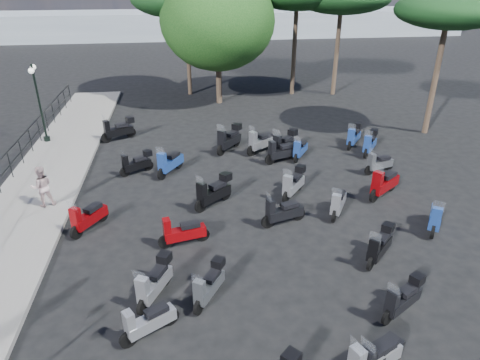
{
  "coord_description": "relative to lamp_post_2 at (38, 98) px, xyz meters",
  "views": [
    {
      "loc": [
        -0.9,
        -11.72,
        7.65
      ],
      "look_at": [
        0.91,
        1.22,
        1.2
      ],
      "focal_mm": 32.0,
      "sensor_mm": 36.0,
      "label": 1
    }
  ],
  "objects": [
    {
      "name": "ground",
      "position": [
        7.5,
        -8.91,
        -2.26
      ],
      "size": [
        120.0,
        120.0,
        0.0
      ],
      "primitive_type": "plane",
      "color": "black",
      "rests_on": "ground"
    },
    {
      "name": "sidewalk",
      "position": [
        1.0,
        -5.91,
        -2.18
      ],
      "size": [
        3.0,
        30.0,
        0.15
      ],
      "primitive_type": "cube",
      "color": "slate",
      "rests_on": "ground"
    },
    {
      "name": "lamp_post_2",
      "position": [
        0.0,
        0.0,
        0.0
      ],
      "size": [
        0.41,
        1.08,
        3.69
      ],
      "rotation": [
        0.0,
        0.0,
        0.18
      ],
      "color": "black",
      "rests_on": "sidewalk"
    },
    {
      "name": "pedestrian_far",
      "position": [
        1.62,
        -6.62,
        -1.36
      ],
      "size": [
        0.87,
        0.77,
        1.49
      ],
      "primitive_type": "imported",
      "rotation": [
        0.0,
        0.0,
        3.48
      ],
      "color": "beige",
      "rests_on": "sidewalk"
    },
    {
      "name": "scooter_1",
      "position": [
        5.63,
        -11.81,
        -1.76
      ],
      "size": [
        0.93,
        1.51,
        1.3
      ],
      "rotation": [
        0.0,
        0.0,
        2.67
      ],
      "color": "black",
      "rests_on": "ground"
    },
    {
      "name": "scooter_2",
      "position": [
        3.38,
        -8.24,
        -1.79
      ],
      "size": [
        1.03,
        1.45,
        1.33
      ],
      "rotation": [
        0.0,
        0.0,
        2.56
      ],
      "color": "black",
      "rests_on": "ground"
    },
    {
      "name": "scooter_3",
      "position": [
        6.38,
        -9.52,
        -1.81
      ],
      "size": [
        1.6,
        0.61,
        1.28
      ],
      "rotation": [
        0.0,
        0.0,
        1.79
      ],
      "color": "black",
      "rests_on": "ground"
    },
    {
      "name": "scooter_4",
      "position": [
        4.6,
        -4.06,
        -1.81
      ],
      "size": [
        1.35,
        0.9,
        1.19
      ],
      "rotation": [
        0.0,
        0.0,
        2.1
      ],
      "color": "black",
      "rests_on": "ground"
    },
    {
      "name": "scooter_5",
      "position": [
        3.42,
        0.04,
        -1.73
      ],
      "size": [
        1.63,
        1.01,
        1.41
      ],
      "rotation": [
        0.0,
        0.0,
        2.05
      ],
      "color": "black",
      "rests_on": "ground"
    },
    {
      "name": "scooter_8",
      "position": [
        5.53,
        -13.09,
        -1.84
      ],
      "size": [
        1.35,
        0.89,
        1.21
      ],
      "rotation": [
        0.0,
        0.0,
        2.11
      ],
      "color": "black",
      "rests_on": "ground"
    },
    {
      "name": "scooter_9",
      "position": [
        7.54,
        -7.18,
        -1.73
      ],
      "size": [
        1.45,
        1.27,
        1.4
      ],
      "rotation": [
        0.0,
        0.0,
        2.27
      ],
      "color": "black",
      "rests_on": "ground"
    },
    {
      "name": "scooter_10",
      "position": [
        5.96,
        -4.29,
        -1.77
      ],
      "size": [
        1.09,
        1.54,
        1.42
      ],
      "rotation": [
        0.0,
        0.0,
        2.56
      ],
      "color": "black",
      "rests_on": "ground"
    },
    {
      "name": "scooter_11",
      "position": [
        8.68,
        -2.11,
        -1.69
      ],
      "size": [
        1.34,
        1.55,
        1.49
      ],
      "rotation": [
        0.0,
        0.0,
        2.45
      ],
      "color": "black",
      "rests_on": "ground"
    },
    {
      "name": "scooter_12",
      "position": [
        10.15,
        -14.83,
        -1.8
      ],
      "size": [
        1.56,
        0.85,
        1.32
      ],
      "rotation": [
        0.0,
        0.0,
        1.98
      ],
      "color": "black",
      "rests_on": "ground"
    },
    {
      "name": "scooter_13",
      "position": [
        7.01,
        -12.06,
        -1.8
      ],
      "size": [
        0.94,
        1.34,
        1.2
      ],
      "rotation": [
        0.0,
        0.0,
        2.58
      ],
      "color": "black",
      "rests_on": "ground"
    },
    {
      "name": "scooter_14",
      "position": [
        9.68,
        -8.77,
        -1.8
      ],
      "size": [
        1.59,
        0.71,
        1.3
      ],
      "rotation": [
        0.0,
        0.0,
        1.86
      ],
      "color": "black",
      "rests_on": "ground"
    },
    {
      "name": "scooter_15",
      "position": [
        10.53,
        -6.87,
        -1.76
      ],
      "size": [
        1.17,
        1.4,
        1.33
      ],
      "rotation": [
        0.0,
        0.0,
        2.47
      ],
      "color": "black",
      "rests_on": "ground"
    },
    {
      "name": "scooter_16",
      "position": [
        11.1,
        -2.98,
        -1.73
      ],
      "size": [
        1.45,
        1.29,
        1.41
      ],
      "rotation": [
        0.0,
        0.0,
        2.28
      ],
      "color": "black",
      "rests_on": "ground"
    },
    {
      "name": "scooter_17",
      "position": [
        10.78,
        -3.76,
        -1.79
      ],
      "size": [
        1.63,
        0.8,
        1.35
      ],
      "rotation": [
        0.0,
        0.0,
        1.92
      ],
      "color": "black",
      "rests_on": "ground"
    },
    {
      "name": "scooter_19",
      "position": [
        10.34,
        -14.76,
        -1.82
      ],
      "size": [
        1.39,
        0.92,
        1.25
      ],
      "rotation": [
        0.0,
        0.0,
        2.11
      ],
      "color": "black",
      "rests_on": "ground"
    },
    {
      "name": "scooter_20",
      "position": [
        11.64,
        -13.21,
        -1.81
      ],
      "size": [
        1.35,
        0.92,
        1.2
      ],
      "rotation": [
        0.0,
        0.0,
        2.11
      ],
      "color": "black",
      "rests_on": "ground"
    },
    {
      "name": "scooter_21",
      "position": [
        11.71,
        -8.41,
        -1.82
      ],
      "size": [
        0.93,
        1.4,
        1.26
      ],
      "rotation": [
        0.0,
        0.0,
        2.6
      ],
      "color": "black",
      "rests_on": "ground"
    },
    {
      "name": "scooter_22",
      "position": [
        11.71,
        -3.47,
        -1.83
      ],
      "size": [
        0.94,
        1.33,
        1.22
      ],
      "rotation": [
        0.0,
        0.0,
        2.56
      ],
      "color": "black",
      "rests_on": "ground"
    },
    {
      "name": "scooter_23",
      "position": [
        10.1,
        -2.55,
        -1.76
      ],
      "size": [
        1.54,
        1.14,
        1.44
      ],
      "rotation": [
        0.0,
        0.0,
        2.18
      ],
      "color": "black",
      "rests_on": "ground"
    },
    {
      "name": "scooter_25",
      "position": [
        12.01,
        -11.06,
        -1.79
      ],
      "size": [
        1.2,
        1.23,
        1.25
      ],
      "rotation": [
        0.0,
        0.0,
        2.37
      ],
      "color": "black",
      "rests_on": "ground"
    },
    {
      "name": "scooter_26",
      "position": [
        14.5,
        -9.77,
        -1.8
      ],
      "size": [
        1.04,
        1.44,
        1.33
      ],
      "rotation": [
        0.0,
        0.0,
        2.55
      ],
      "color": "black",
      "rests_on": "ground"
    },
    {
      "name": "scooter_27",
      "position": [
        13.84,
        -7.38,
        -1.74
      ],
      "size": [
        1.57,
        1.22,
        1.49
      ],
      "rotation": [
        0.0,
        0.0,
        2.21
      ],
      "color": "black",
      "rests_on": "ground"
    },
    {
      "name": "scooter_28",
      "position": [
        14.56,
        -5.39,
        -1.85
      ],
      "size": [
        1.44,
        0.67,
        1.18
      ],
      "rotation": [
        0.0,
        0.0,
        1.89
      ],
      "color": "black",
      "rests_on": "ground"
    },
    {
      "name": "scooter_29",
      "position": [
        15.03,
        -3.35,
        -1.76
      ],
      "size": [
        1.12,
        1.39,
        1.3
      ],
      "rotation": [
        0.0,
        0.0,
        2.5
      ],
      "color": "black",
      "rests_on": "ground"
    },
    {
      "name": "scooter_30",
      "position": [
        14.65,
        -2.36,
        -1.76
      ],
      "size": [
        1.12,
        1.39,
        1.3
      ],
      "rotation": [
        0.0,
        0.0,
        2.5
      ],
      "color": "black",
      "rests_on": "ground"
    },
    {
      "name": "broadleaf_tree",
      "position": [
        8.99,
        5.97,
        2.68
      ],
      "size": [
        6.79,
        6.79,
        7.82
      ],
      "color": "#38281E",
      "rests_on": "ground"
    },
    {
      "name": "pine_3",
      "position": [
        19.07,
        -1.06,
        3.68
      ],
      "size": [
        4.95,
        4.95,
        6.84
      ],
      "color": "#38281E",
      "rests_on": "ground"
    },
    {
      "name": "distant_hills",
      "position": [
        7.5,
        36.09,
        -0.76
      ],
      "size": [
        70.0,
        8.0,
        3.0
      ],
      "primitive_type": "cube",
      "color": "gray",
      "rests_on": "ground"
    }
  ]
}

